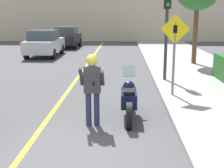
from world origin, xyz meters
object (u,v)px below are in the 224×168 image
at_px(crossing_sign, 174,47).
at_px(traffic_light, 167,17).
at_px(parked_car_silver, 45,43).
at_px(motorcycle, 129,99).
at_px(person_biker, 92,82).
at_px(parked_car_black, 67,37).

xyz_separation_m(crossing_sign, traffic_light, (0.05, 2.39, 0.91)).
height_order(crossing_sign, traffic_light, traffic_light).
height_order(crossing_sign, parked_car_silver, crossing_sign).
bearing_deg(motorcycle, traffic_light, 70.94).
xyz_separation_m(person_biker, crossing_sign, (2.34, 2.55, 0.58)).
xyz_separation_m(traffic_light, parked_car_black, (-6.23, 13.10, -1.72)).
xyz_separation_m(traffic_light, parked_car_silver, (-6.73, 7.69, -1.72)).
height_order(crossing_sign, parked_car_black, crossing_sign).
bearing_deg(parked_car_silver, crossing_sign, -56.50).
distance_m(motorcycle, parked_car_black, 18.08).
height_order(traffic_light, parked_car_black, traffic_light).
distance_m(traffic_light, parked_car_black, 14.61).
distance_m(motorcycle, parked_car_silver, 13.12).
relative_size(crossing_sign, traffic_light, 0.73).
height_order(person_biker, crossing_sign, crossing_sign).
xyz_separation_m(crossing_sign, parked_car_black, (-6.18, 15.49, -0.81)).
distance_m(motorcycle, traffic_light, 5.03).
bearing_deg(parked_car_silver, motorcycle, -66.52).
xyz_separation_m(motorcycle, parked_car_black, (-4.73, 17.44, 0.34)).
relative_size(motorcycle, traffic_light, 0.63).
height_order(motorcycle, person_biker, person_biker).
height_order(traffic_light, parked_car_silver, traffic_light).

